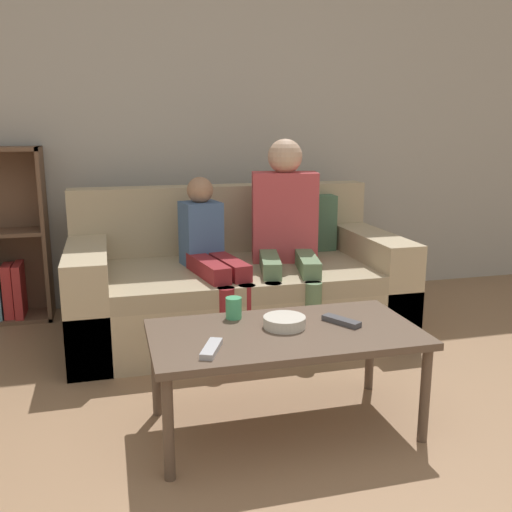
# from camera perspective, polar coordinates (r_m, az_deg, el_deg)

# --- Properties ---
(wall_back) EXTENTS (12.00, 0.06, 2.60)m
(wall_back) POSITION_cam_1_polar(r_m,az_deg,el_deg) (4.00, -6.36, 14.02)
(wall_back) COLOR #B7B2A8
(wall_back) RESTS_ON ground_plane
(couch) EXTENTS (1.91, 1.00, 0.84)m
(couch) POSITION_cam_1_polar(r_m,az_deg,el_deg) (3.45, -2.01, -2.93)
(couch) COLOR tan
(couch) RESTS_ON ground_plane
(coffee_table) EXTENTS (1.07, 0.56, 0.42)m
(coffee_table) POSITION_cam_1_polar(r_m,az_deg,el_deg) (2.30, 2.91, -8.40)
(coffee_table) COLOR brown
(coffee_table) RESTS_ON ground_plane
(person_adult) EXTENTS (0.47, 0.72, 1.14)m
(person_adult) POSITION_cam_1_polar(r_m,az_deg,el_deg) (3.35, 2.99, 3.19)
(person_adult) COLOR #66845B
(person_adult) RESTS_ON ground_plane
(person_child) EXTENTS (0.33, 0.69, 0.93)m
(person_child) POSITION_cam_1_polar(r_m,az_deg,el_deg) (3.20, -4.49, 0.25)
(person_child) COLOR maroon
(person_child) RESTS_ON ground_plane
(cup_near) EXTENTS (0.07, 0.07, 0.09)m
(cup_near) POSITION_cam_1_polar(r_m,az_deg,el_deg) (2.41, -2.25, -5.21)
(cup_near) COLOR #4CB77A
(cup_near) RESTS_ON coffee_table
(tv_remote_0) EXTENTS (0.13, 0.17, 0.02)m
(tv_remote_0) POSITION_cam_1_polar(r_m,az_deg,el_deg) (2.39, 8.53, -6.44)
(tv_remote_0) COLOR #47474C
(tv_remote_0) RESTS_ON coffee_table
(tv_remote_1) EXTENTS (0.11, 0.18, 0.02)m
(tv_remote_1) POSITION_cam_1_polar(r_m,az_deg,el_deg) (2.09, -4.48, -9.22)
(tv_remote_1) COLOR #B7B7BC
(tv_remote_1) RESTS_ON coffee_table
(snack_bowl) EXTENTS (0.17, 0.17, 0.05)m
(snack_bowl) POSITION_cam_1_polar(r_m,az_deg,el_deg) (2.32, 2.86, -6.60)
(snack_bowl) COLOR beige
(snack_bowl) RESTS_ON coffee_table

